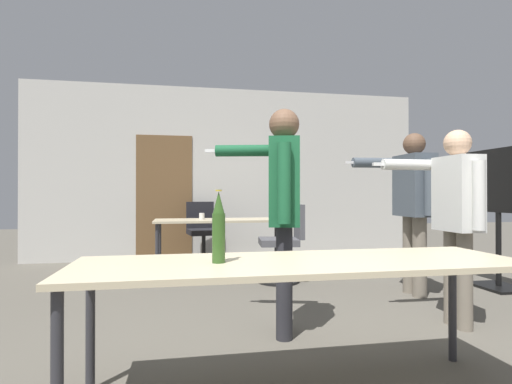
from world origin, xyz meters
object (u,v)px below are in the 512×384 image
tv_screen (499,203)px  office_chair_far_right (284,245)px  person_far_watching (456,207)px  office_chair_near_pushed (203,234)px  person_near_casual (282,197)px  person_right_polo (413,198)px  beer_bottle (219,228)px  drink_cup (202,216)px

tv_screen → office_chair_far_right: bearing=-108.4°
person_far_watching → office_chair_near_pushed: bearing=29.7°
tv_screen → person_near_casual: bearing=-70.0°
person_near_casual → office_chair_far_right: (0.49, 1.80, -0.60)m
person_right_polo → office_chair_far_right: 1.59m
person_near_casual → office_chair_near_pushed: (-0.44, 3.30, -0.60)m
person_far_watching → office_chair_far_right: size_ratio=1.68×
beer_bottle → drink_cup: size_ratio=4.20×
office_chair_near_pushed → office_chair_far_right: (0.93, -1.50, -0.00)m
beer_bottle → office_chair_far_right: bearing=68.9°
office_chair_near_pushed → beer_bottle: beer_bottle is taller
person_near_casual → office_chair_far_right: size_ratio=1.81×
office_chair_near_pushed → person_right_polo: bearing=122.4°
office_chair_near_pushed → beer_bottle: (-0.13, -4.23, 0.45)m
person_far_watching → office_chair_far_right: person_far_watching is taller
person_near_casual → beer_bottle: size_ratio=4.66×
tv_screen → drink_cup: bearing=-115.9°
beer_bottle → office_chair_near_pushed: bearing=88.2°
tv_screen → person_far_watching: size_ratio=1.00×
person_near_casual → office_chair_near_pushed: person_near_casual is taller
person_right_polo → office_chair_near_pushed: bearing=43.8°
tv_screen → drink_cup: tv_screen is taller
tv_screen → person_right_polo: bearing=-85.8°
office_chair_near_pushed → beer_bottle: size_ratio=2.58×
tv_screen → office_chair_far_right: size_ratio=1.68×
person_far_watching → beer_bottle: 2.20m
office_chair_near_pushed → office_chair_far_right: size_ratio=1.01×
tv_screen → drink_cup: (-3.30, 1.60, -0.20)m
beer_bottle → tv_screen: bearing=30.0°
person_right_polo → beer_bottle: person_right_polo is taller
person_right_polo → office_chair_far_right: person_right_polo is taller
tv_screen → office_chair_near_pushed: 4.01m
office_chair_far_right → beer_bottle: bearing=164.8°
person_far_watching → beer_bottle: person_far_watching is taller
office_chair_far_right → drink_cup: (-0.97, 0.83, 0.32)m
person_near_casual → drink_cup: person_near_casual is taller
beer_bottle → drink_cup: bearing=88.6°
person_near_casual → office_chair_near_pushed: 3.38m
office_chair_near_pushed → beer_bottle: bearing=78.5°
person_near_casual → office_chair_far_right: person_near_casual is taller
person_far_watching → beer_bottle: bearing=113.7°
person_far_watching → drink_cup: 3.32m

